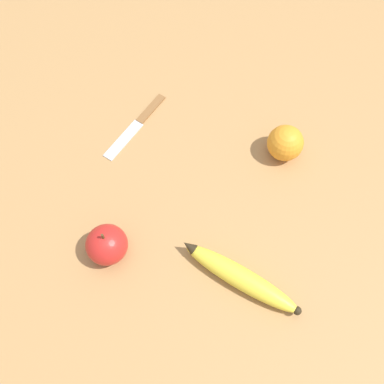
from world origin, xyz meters
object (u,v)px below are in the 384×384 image
at_px(orange, 285,143).
at_px(apple, 107,245).
at_px(banana, 240,277).
at_px(paring_knife, 138,123).

bearing_deg(orange, apple, -153.17).
bearing_deg(apple, orange, 26.83).
xyz_separation_m(banana, paring_knife, (-0.16, 0.34, -0.02)).
bearing_deg(apple, banana, -18.55).
distance_m(banana, orange, 0.28).
bearing_deg(paring_knife, orange, -159.29).
bearing_deg(banana, apple, 18.49).
relative_size(banana, orange, 2.80).
distance_m(apple, paring_knife, 0.28).
xyz_separation_m(orange, apple, (-0.34, -0.17, -0.00)).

